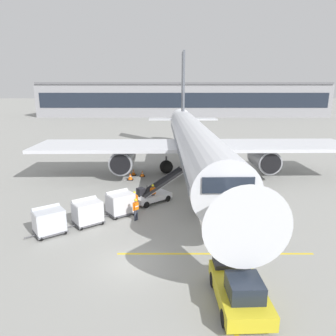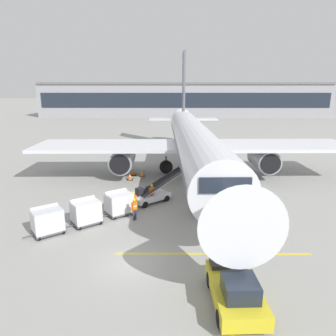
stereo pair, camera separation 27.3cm
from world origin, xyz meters
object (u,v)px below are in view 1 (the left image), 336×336
at_px(parked_airplane, 192,141).
at_px(ground_crew_marshaller, 152,193).
at_px(safety_cone_wingtip, 129,177).
at_px(ground_crew_by_loader, 133,200).
at_px(safety_cone_nose_mark, 141,174).
at_px(baggage_cart_third, 48,221).
at_px(baggage_cart_lead, 119,203).
at_px(belt_loader, 153,193).
at_px(ground_crew_by_carts, 135,208).
at_px(baggage_cart_second, 86,212).
at_px(safety_cone_engine_keepout, 132,172).
at_px(pushback_tug, 238,289).

bearing_deg(parked_airplane, ground_crew_marshaller, -115.03).
bearing_deg(ground_crew_marshaller, safety_cone_wingtip, 111.58).
xyz_separation_m(ground_crew_by_loader, safety_cone_nose_mark, (-0.22, 10.44, -0.66)).
distance_m(parked_airplane, safety_cone_wingtip, 8.13).
height_order(baggage_cart_third, ground_crew_marshaller, baggage_cart_third).
xyz_separation_m(baggage_cart_lead, ground_crew_marshaller, (2.48, 2.47, -0.00)).
relative_size(baggage_cart_lead, ground_crew_by_loader, 1.53).
relative_size(belt_loader, ground_crew_by_carts, 2.85).
bearing_deg(ground_crew_marshaller, baggage_cart_third, -139.54).
relative_size(parked_airplane, baggage_cart_second, 17.34).
height_order(parked_airplane, baggage_cart_third, parked_airplane).
bearing_deg(belt_loader, baggage_cart_third, -137.73).
bearing_deg(baggage_cart_third, ground_crew_by_loader, 36.07).
bearing_deg(baggage_cart_third, parked_airplane, 53.29).
xyz_separation_m(belt_loader, safety_cone_nose_mark, (-1.72, 8.08, -0.47)).
height_order(parked_airplane, safety_cone_wingtip, parked_airplane).
xyz_separation_m(baggage_cart_third, safety_cone_wingtip, (4.03, 13.09, -0.64)).
xyz_separation_m(baggage_cart_third, safety_cone_nose_mark, (5.26, 14.43, -0.66)).
xyz_separation_m(ground_crew_by_carts, ground_crew_marshaller, (1.13, 3.57, 0.00)).
bearing_deg(belt_loader, ground_crew_by_carts, -106.86).
xyz_separation_m(baggage_cart_second, ground_crew_marshaller, (4.64, 4.29, -0.00)).
bearing_deg(safety_cone_engine_keepout, parked_airplane, -0.88).
distance_m(pushback_tug, safety_cone_nose_mark, 22.62).
xyz_separation_m(ground_crew_marshaller, safety_cone_engine_keepout, (-2.70, 9.09, -0.65)).
bearing_deg(safety_cone_engine_keepout, safety_cone_nose_mark, -26.57).
bearing_deg(ground_crew_by_carts, baggage_cart_second, -168.48).
bearing_deg(safety_cone_wingtip, safety_cone_nose_mark, 47.35).
bearing_deg(baggage_cart_lead, ground_crew_marshaller, 44.87).
height_order(belt_loader, ground_crew_by_loader, belt_loader).
bearing_deg(belt_loader, baggage_cart_lead, -131.22).
distance_m(baggage_cart_second, ground_crew_marshaller, 6.32).
distance_m(ground_crew_by_loader, ground_crew_by_carts, 1.71).
distance_m(parked_airplane, baggage_cart_lead, 13.60).
bearing_deg(ground_crew_marshaller, baggage_cart_second, -137.30).
height_order(ground_crew_by_loader, safety_cone_engine_keepout, ground_crew_by_loader).
bearing_deg(baggage_cart_second, baggage_cart_lead, 40.00).
height_order(ground_crew_marshaller, safety_cone_nose_mark, ground_crew_marshaller).
xyz_separation_m(ground_crew_by_carts, safety_cone_engine_keepout, (-1.57, 12.66, -0.65)).
height_order(belt_loader, baggage_cart_third, belt_loader).
xyz_separation_m(parked_airplane, belt_loader, (-4.10, -8.51, -3.20)).
bearing_deg(safety_cone_wingtip, baggage_cart_lead, -87.81).
height_order(pushback_tug, safety_cone_nose_mark, pushback_tug).
height_order(baggage_cart_second, safety_cone_engine_keepout, baggage_cart_second).
distance_m(baggage_cart_third, ground_crew_by_loader, 6.78).
xyz_separation_m(ground_crew_by_carts, safety_cone_nose_mark, (-0.49, 12.12, -0.66)).
xyz_separation_m(parked_airplane, pushback_tug, (0.42, -22.17, -3.18)).
relative_size(ground_crew_marshaller, safety_cone_nose_mark, 2.52).
relative_size(belt_loader, safety_cone_wingtip, 6.69).
bearing_deg(ground_crew_by_carts, ground_crew_marshaller, 72.46).
height_order(baggage_cart_second, ground_crew_marshaller, baggage_cart_second).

